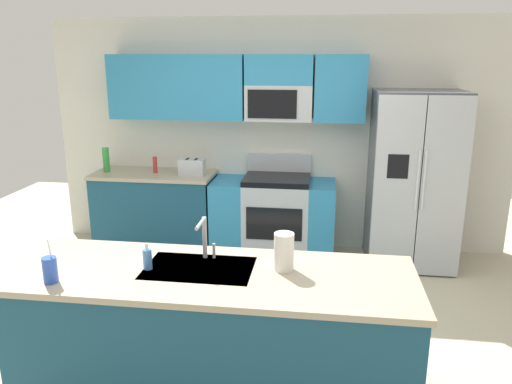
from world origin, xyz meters
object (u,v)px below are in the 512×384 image
range_oven (273,216)px  soap_dispenser (147,259)px  refrigerator (414,180)px  toaster (192,167)px  paper_towel_roll (284,252)px  drink_cup_blue (50,270)px  bottle_green (106,160)px  pepper_mill (155,165)px  sink_faucet (204,235)px

range_oven → soap_dispenser: 2.65m
refrigerator → soap_dispenser: 3.19m
range_oven → refrigerator: 1.56m
toaster → paper_towel_roll: bearing=-63.0°
refrigerator → toaster: (-2.39, 0.02, 0.07)m
range_oven → drink_cup_blue: size_ratio=4.92×
bottle_green → paper_towel_roll: 3.29m
bottle_green → pepper_mill: bearing=2.3°
refrigerator → pepper_mill: size_ratio=10.12×
toaster → paper_towel_roll: paper_towel_roll is taller
range_oven → refrigerator: bearing=-2.8°
toaster → range_oven: bearing=3.3°
bottle_green → drink_cup_blue: (0.89, -2.78, -0.06)m
range_oven → bottle_green: size_ratio=4.91×
toaster → sink_faucet: bearing=-73.1°
pepper_mill → sink_faucet: 2.61m
refrigerator → paper_towel_roll: size_ratio=7.71×
range_oven → bottle_green: (-1.92, -0.03, 0.60)m
bottle_green → soap_dispenser: size_ratio=1.63×
refrigerator → sink_faucet: size_ratio=6.56×
soap_dispenser → pepper_mill: bearing=107.9°
pepper_mill → bottle_green: (-0.57, -0.02, 0.05)m
sink_faucet → paper_towel_roll: 0.54m
pepper_mill → paper_towel_roll: paper_towel_roll is taller
bottle_green → paper_towel_roll: size_ratio=1.16×
drink_cup_blue → range_oven: bearing=69.8°
range_oven → soap_dispenser: size_ratio=8.00×
sink_faucet → soap_dispenser: size_ratio=1.66×
range_oven → refrigerator: refrigerator is taller
refrigerator → drink_cup_blue: refrigerator is taller
toaster → bottle_green: size_ratio=1.01×
toaster → sink_faucet: (0.70, -2.29, 0.08)m
range_oven → drink_cup_blue: bearing=-110.2°
range_oven → soap_dispenser: bearing=-101.8°
refrigerator → sink_faucet: 2.84m
bottle_green → soap_dispenser: 2.88m
paper_towel_roll → sink_faucet: bearing=169.5°
refrigerator → soap_dispenser: (-2.01, -2.47, 0.04)m
toaster → paper_towel_roll: 2.68m
bottle_green → range_oven: bearing=0.8°
bottle_green → paper_towel_roll: bottle_green is taller
refrigerator → pepper_mill: refrigerator is taller
drink_cup_blue → paper_towel_roll: bearing=15.1°
range_oven → sink_faucet: 2.44m
drink_cup_blue → sink_faucet: bearing=29.3°
range_oven → toaster: 1.06m
pepper_mill → bottle_green: 0.57m
range_oven → sink_faucet: sink_faucet is taller
drink_cup_blue → pepper_mill: bearing=96.5°
refrigerator → sink_faucet: refrigerator is taller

